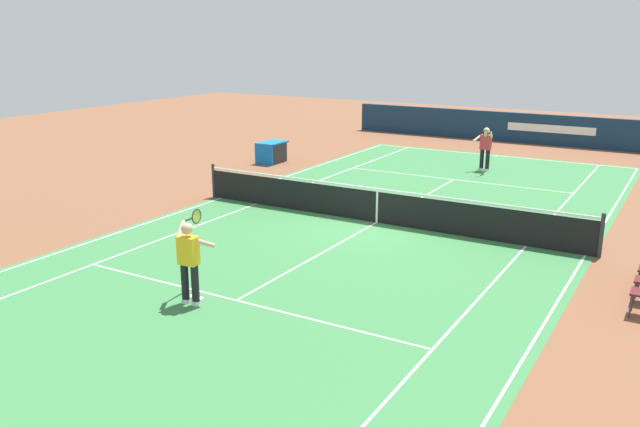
# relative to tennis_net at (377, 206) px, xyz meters

# --- Properties ---
(ground_plane) EXTENTS (60.00, 60.00, 0.00)m
(ground_plane) POSITION_rel_tennis_net_xyz_m (0.00, 0.00, -0.49)
(ground_plane) COLOR brown
(court_slab) EXTENTS (24.20, 11.40, 0.00)m
(court_slab) POSITION_rel_tennis_net_xyz_m (0.00, 0.00, -0.49)
(court_slab) COLOR #387A42
(court_slab) RESTS_ON ground_plane
(court_line_markings) EXTENTS (23.85, 11.05, 0.01)m
(court_line_markings) POSITION_rel_tennis_net_xyz_m (0.00, 0.00, -0.49)
(court_line_markings) COLOR white
(court_line_markings) RESTS_ON ground_plane
(tennis_net) EXTENTS (0.10, 11.70, 1.08)m
(tennis_net) POSITION_rel_tennis_net_xyz_m (0.00, 0.00, 0.00)
(tennis_net) COLOR #2D2D33
(tennis_net) RESTS_ON ground_plane
(stadium_barrier) EXTENTS (0.26, 17.00, 1.42)m
(stadium_barrier) POSITION_rel_tennis_net_xyz_m (-15.90, 0.00, 0.22)
(stadium_barrier) COLOR #112D4C
(stadium_barrier) RESTS_ON ground_plane
(tennis_player_near) EXTENTS (1.04, 0.79, 1.70)m
(tennis_player_near) POSITION_rel_tennis_net_xyz_m (6.94, -0.68, 0.44)
(tennis_player_near) COLOR black
(tennis_player_near) RESTS_ON ground_plane
(tennis_player_far) EXTENTS (1.13, 0.77, 1.70)m
(tennis_player_far) POSITION_rel_tennis_net_xyz_m (-8.52, 0.45, 0.44)
(tennis_player_far) COLOR black
(tennis_player_far) RESTS_ON ground_plane
(tennis_ball) EXTENTS (0.07, 0.07, 0.07)m
(tennis_ball) POSITION_rel_tennis_net_xyz_m (-2.92, -2.05, -0.46)
(tennis_ball) COLOR #CCE01E
(tennis_ball) RESTS_ON ground_plane
(equipment_cart_tarped) EXTENTS (1.25, 0.84, 0.85)m
(equipment_cart_tarped) POSITION_rel_tennis_net_xyz_m (-5.71, -7.47, -0.05)
(equipment_cart_tarped) COLOR #2D2D33
(equipment_cart_tarped) RESTS_ON ground_plane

